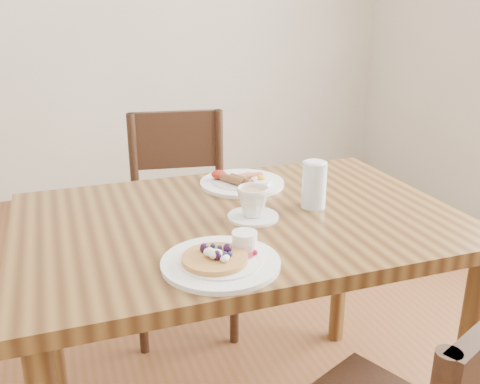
{
  "coord_description": "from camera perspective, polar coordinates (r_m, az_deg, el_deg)",
  "views": [
    {
      "loc": [
        -0.46,
        -1.29,
        1.31
      ],
      "look_at": [
        0.0,
        0.0,
        0.82
      ],
      "focal_mm": 40.0,
      "sensor_mm": 36.0,
      "label": 1
    }
  ],
  "objects": [
    {
      "name": "teacup_saucer",
      "position": [
        1.45,
        1.4,
        -1.3
      ],
      "size": [
        0.14,
        0.14,
        0.09
      ],
      "color": "white",
      "rests_on": "dining_table"
    },
    {
      "name": "dining_table",
      "position": [
        1.52,
        -0.0,
        -6.0
      ],
      "size": [
        1.2,
        0.8,
        0.75
      ],
      "color": "brown",
      "rests_on": "ground"
    },
    {
      "name": "water_glass",
      "position": [
        1.53,
        7.9,
        0.76
      ],
      "size": [
        0.07,
        0.07,
        0.13
      ],
      "primitive_type": "cylinder",
      "color": "silver",
      "rests_on": "dining_table"
    },
    {
      "name": "breakfast_plate",
      "position": [
        1.72,
        0.09,
        1.11
      ],
      "size": [
        0.27,
        0.27,
        0.04
      ],
      "color": "white",
      "rests_on": "dining_table"
    },
    {
      "name": "pancake_plate",
      "position": [
        1.21,
        -1.93,
        -7.16
      ],
      "size": [
        0.27,
        0.27,
        0.06
      ],
      "color": "white",
      "rests_on": "dining_table"
    },
    {
      "name": "chair_far",
      "position": [
        2.21,
        -6.31,
        -2.01
      ],
      "size": [
        0.48,
        0.48,
        0.88
      ],
      "rotation": [
        0.0,
        0.0,
        2.98
      ],
      "color": "#331F12",
      "rests_on": "ground"
    }
  ]
}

